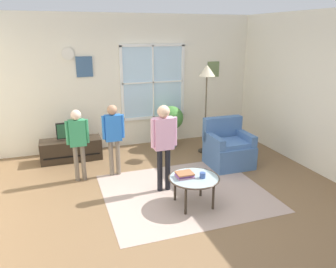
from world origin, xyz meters
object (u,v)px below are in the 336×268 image
object	(u,v)px
television	(69,131)
cup	(203,175)
person_green_shirt	(78,137)
potted_plant_by_window	(171,120)
coffee_table	(194,179)
remote_near_books	(191,176)
armchair	(228,148)
person_blue_shirt	(113,132)
floor_lamp	(207,80)
tv_stand	(71,150)
person_pink_shirt	(164,139)
book_stack	(185,175)

from	to	relation	value
television	cup	xyz separation A→B (m)	(1.66, -2.46, -0.12)
person_green_shirt	potted_plant_by_window	distance (m)	2.32
coffee_table	remote_near_books	distance (m)	0.06
armchair	person_green_shirt	world-z (taller)	person_green_shirt
person_blue_shirt	remote_near_books	bearing A→B (deg)	-58.61
remote_near_books	television	bearing A→B (deg)	122.65
armchair	remote_near_books	size ratio (longest dim) A/B	6.21
remote_near_books	floor_lamp	bearing A→B (deg)	59.50
armchair	floor_lamp	distance (m)	1.43
tv_stand	remote_near_books	xyz separation A→B (m)	(1.52, -2.38, 0.24)
remote_near_books	person_pink_shirt	xyz separation A→B (m)	(-0.22, 0.54, 0.42)
television	coffee_table	distance (m)	2.87
book_stack	person_green_shirt	distance (m)	1.92
coffee_table	person_green_shirt	xyz separation A→B (m)	(-1.47, 1.39, 0.36)
tv_stand	person_blue_shirt	distance (m)	1.33
television	person_green_shirt	size ratio (longest dim) A/B	0.40
armchair	person_pink_shirt	bearing A→B (deg)	-157.93
remote_near_books	person_blue_shirt	size ratio (longest dim) A/B	0.11
armchair	floor_lamp	world-z (taller)	floor_lamp
coffee_table	tv_stand	bearing A→B (deg)	122.85
book_stack	remote_near_books	size ratio (longest dim) A/B	1.71
remote_near_books	floor_lamp	size ratio (longest dim) A/B	0.08
potted_plant_by_window	person_pink_shirt	bearing A→B (deg)	-112.97
tv_stand	armchair	bearing A→B (deg)	-24.16
person_blue_shirt	potted_plant_by_window	size ratio (longest dim) A/B	1.40
armchair	person_blue_shirt	world-z (taller)	person_blue_shirt
person_blue_shirt	television	bearing A→B (deg)	124.36
cup	person_blue_shirt	world-z (taller)	person_blue_shirt
person_blue_shirt	tv_stand	bearing A→B (deg)	124.28
person_pink_shirt	floor_lamp	xyz separation A→B (m)	(1.36, 1.39, 0.64)
armchair	book_stack	world-z (taller)	armchair
person_green_shirt	floor_lamp	world-z (taller)	floor_lamp
coffee_table	potted_plant_by_window	bearing A→B (deg)	77.47
remote_near_books	armchair	bearing A→B (deg)	42.49
armchair	television	bearing A→B (deg)	155.89
remote_near_books	person_pink_shirt	distance (m)	0.72
tv_stand	potted_plant_by_window	xyz separation A→B (m)	(2.11, 0.09, 0.40)
armchair	potted_plant_by_window	size ratio (longest dim) A/B	0.97
tv_stand	remote_near_books	size ratio (longest dim) A/B	8.19
book_stack	person_blue_shirt	distance (m)	1.60
person_pink_shirt	floor_lamp	world-z (taller)	floor_lamp
coffee_table	floor_lamp	distance (m)	2.51
tv_stand	remote_near_books	bearing A→B (deg)	-57.38
armchair	person_pink_shirt	xyz separation A→B (m)	(-1.46, -0.59, 0.54)
cup	remote_near_books	size ratio (longest dim) A/B	0.59
coffee_table	cup	bearing A→B (deg)	-26.57
potted_plant_by_window	person_blue_shirt	bearing A→B (deg)	-142.90
coffee_table	cup	size ratio (longest dim) A/B	8.85
cup	floor_lamp	world-z (taller)	floor_lamp
coffee_table	floor_lamp	size ratio (longest dim) A/B	0.41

